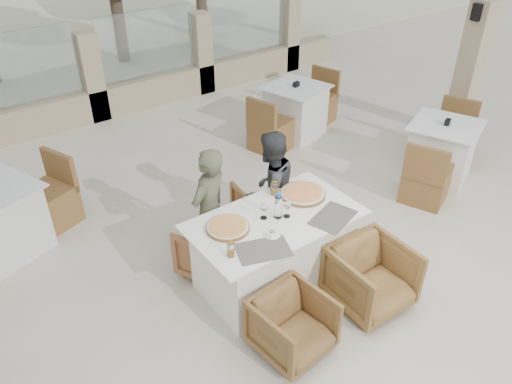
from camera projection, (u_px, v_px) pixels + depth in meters
ground at (283, 284)px, 4.95m from camera, size 80.00×80.00×0.00m
perimeter_wall_far at (91, 71)px, 7.74m from camera, size 10.00×0.34×1.60m
lantern_pillar at (469, 72)px, 7.15m from camera, size 0.34×0.34×2.00m
dining_table at (274, 251)px, 4.79m from camera, size 1.60×0.90×0.77m
placemat_near_left at (263, 250)px, 4.20m from camera, size 0.52×0.43×0.00m
placemat_near_right at (333, 217)px, 4.58m from camera, size 0.52×0.42×0.00m
pizza_left at (228, 227)px, 4.43m from camera, size 0.44×0.44×0.05m
pizza_right at (303, 193)px, 4.88m from camera, size 0.55×0.55×0.06m
water_bottle at (278, 205)px, 4.52m from camera, size 0.09×0.09×0.26m
wine_glass_centre at (264, 210)px, 4.53m from camera, size 0.08×0.08×0.18m
wine_glass_near at (287, 208)px, 4.55m from camera, size 0.09×0.09×0.18m
beer_glass_left at (231, 249)px, 4.11m from camera, size 0.08×0.08×0.13m
beer_glass_right at (274, 188)px, 4.87m from camera, size 0.08×0.08×0.14m
olive_dish at (272, 233)px, 4.36m from camera, size 0.13×0.13×0.04m
armchair_far_left at (215, 248)px, 4.97m from camera, size 0.83×0.84×0.58m
armchair_far_right at (266, 206)px, 5.59m from camera, size 0.68×0.69×0.56m
armchair_near_left at (293, 326)px, 4.15m from camera, size 0.64×0.65×0.55m
armchair_near_right at (371, 277)px, 4.58m from camera, size 0.69×0.71×0.62m
diner_left at (210, 210)px, 4.86m from camera, size 0.57×0.48×1.33m
diner_right at (270, 190)px, 5.19m from camera, size 0.70×0.58×1.30m
bg_table_b at (295, 111)px, 7.49m from camera, size 1.80×1.22×0.77m
bg_table_c at (441, 152)px, 6.43m from camera, size 1.83×1.38×0.77m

